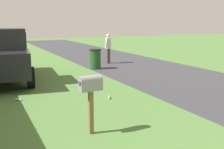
{
  "coord_description": "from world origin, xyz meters",
  "views": [
    {
      "loc": [
        0.11,
        2.79,
        2.35
      ],
      "look_at": [
        5.23,
        0.37,
        1.27
      ],
      "focal_mm": 44.76,
      "sensor_mm": 36.0,
      "label": 1
    }
  ],
  "objects_px": {
    "mailbox": "(91,88)",
    "trash_bin": "(95,59)",
    "pedestrian": "(108,46)",
    "pickup_truck": "(1,53)"
  },
  "relations": [
    {
      "from": "mailbox",
      "to": "pickup_truck",
      "type": "relative_size",
      "value": 0.22
    },
    {
      "from": "trash_bin",
      "to": "pedestrian",
      "type": "relative_size",
      "value": 0.6
    },
    {
      "from": "pickup_truck",
      "to": "pedestrian",
      "type": "distance_m",
      "value": 6.35
    },
    {
      "from": "mailbox",
      "to": "pickup_truck",
      "type": "xyz_separation_m",
      "value": [
        6.55,
        1.27,
        0.1
      ]
    },
    {
      "from": "mailbox",
      "to": "trash_bin",
      "type": "bearing_deg",
      "value": -27.04
    },
    {
      "from": "mailbox",
      "to": "pedestrian",
      "type": "distance_m",
      "value": 10.16
    },
    {
      "from": "mailbox",
      "to": "trash_bin",
      "type": "relative_size",
      "value": 1.26
    },
    {
      "from": "mailbox",
      "to": "trash_bin",
      "type": "height_order",
      "value": "mailbox"
    },
    {
      "from": "pickup_truck",
      "to": "trash_bin",
      "type": "xyz_separation_m",
      "value": [
        1.08,
        -4.44,
        -0.6
      ]
    },
    {
      "from": "pickup_truck",
      "to": "trash_bin",
      "type": "distance_m",
      "value": 4.61
    }
  ]
}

